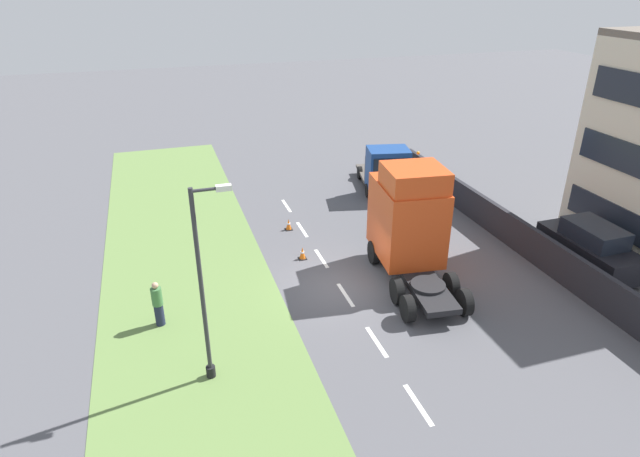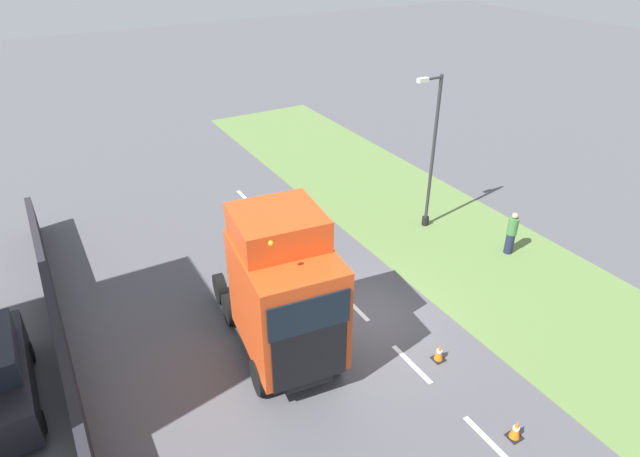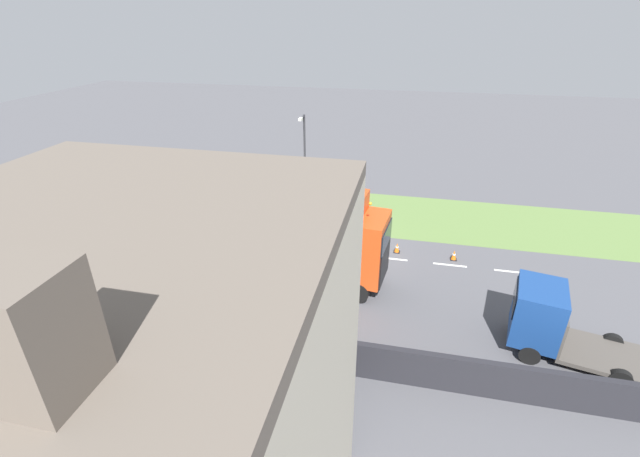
{
  "view_description": "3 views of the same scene",
  "coord_description": "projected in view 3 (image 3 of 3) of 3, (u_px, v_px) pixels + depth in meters",
  "views": [
    {
      "loc": [
        -6.57,
        -17.88,
        11.85
      ],
      "look_at": [
        -0.93,
        -0.22,
        2.91
      ],
      "focal_mm": 30.0,
      "sensor_mm": 36.0,
      "label": 1
    },
    {
      "loc": [
        8.33,
        11.43,
        11.62
      ],
      "look_at": [
        0.97,
        -1.37,
        3.06
      ],
      "focal_mm": 30.0,
      "sensor_mm": 36.0,
      "label": 2
    },
    {
      "loc": [
        21.11,
        2.97,
        12.33
      ],
      "look_at": [
        0.24,
        -1.56,
        1.59
      ],
      "focal_mm": 24.0,
      "sensor_mm": 36.0,
      "label": 3
    }
  ],
  "objects": [
    {
      "name": "flatbed_truck",
      "position": [
        547.0,
        319.0,
        16.94
      ],
      "size": [
        3.32,
        5.45,
        2.87
      ],
      "rotation": [
        0.0,
        0.0,
        2.93
      ],
      "color": "navy",
      "rests_on": "ground"
    },
    {
      "name": "boundary_wall",
      "position": [
        311.0,
        352.0,
        16.33
      ],
      "size": [
        0.25,
        24.0,
        1.55
      ],
      "color": "#232328",
      "rests_on": "ground"
    },
    {
      "name": "pedestrian",
      "position": [
        357.0,
        193.0,
        30.55
      ],
      "size": [
        0.39,
        0.39,
        1.82
      ],
      "color": "#1E233D",
      "rests_on": "ground"
    },
    {
      "name": "traffic_cone_trailing",
      "position": [
        397.0,
        248.0,
        24.61
      ],
      "size": [
        0.36,
        0.36,
        0.58
      ],
      "color": "black",
      "rests_on": "ground"
    },
    {
      "name": "lamp_post",
      "position": [
        305.0,
        167.0,
        28.9
      ],
      "size": [
        1.27,
        0.3,
        6.55
      ],
      "color": "black",
      "rests_on": "ground"
    },
    {
      "name": "traffic_cone_lead",
      "position": [
        454.0,
        255.0,
        23.86
      ],
      "size": [
        0.36,
        0.36,
        0.58
      ],
      "color": "black",
      "rests_on": "ground"
    },
    {
      "name": "parked_car",
      "position": [
        247.0,
        373.0,
        14.99
      ],
      "size": [
        2.01,
        4.61,
        2.16
      ],
      "rotation": [
        0.0,
        0.0,
        0.01
      ],
      "color": "black",
      "rests_on": "ground"
    },
    {
      "name": "lorry_cab",
      "position": [
        345.0,
        243.0,
        20.65
      ],
      "size": [
        3.22,
        6.47,
        5.02
      ],
      "rotation": [
        0.0,
        0.0,
        -0.12
      ],
      "color": "black",
      "rests_on": "ground"
    },
    {
      "name": "lane_markings",
      "position": [
        335.0,
        253.0,
        24.67
      ],
      "size": [
        0.16,
        21.0,
        0.0
      ],
      "color": "white",
      "rests_on": "ground"
    },
    {
      "name": "ground_plane",
      "position": [
        347.0,
        254.0,
        24.53
      ],
      "size": [
        120.0,
        120.0,
        0.0
      ],
      "primitive_type": "plane",
      "color": "#515156",
      "rests_on": "ground"
    },
    {
      "name": "grass_verge",
      "position": [
        361.0,
        212.0,
        29.77
      ],
      "size": [
        7.0,
        44.0,
        0.01
      ],
      "color": "#607F42",
      "rests_on": "ground"
    }
  ]
}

